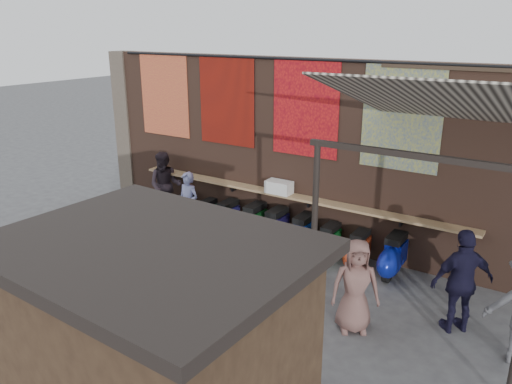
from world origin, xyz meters
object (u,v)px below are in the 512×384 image
scooter_stool_7 (358,250)px  shopper_navy (462,282)px  scooter_stool_0 (184,209)px  shelf_box (279,187)px  scooter_stool_6 (329,243)px  scooter_stool_2 (226,218)px  diner_right (165,185)px  scooter_stool_1 (206,215)px  scooter_stool_5 (302,235)px  scooter_stool_4 (275,228)px  market_stall (160,382)px  scooter_stool_3 (253,223)px  scooter_stool_8 (393,256)px  shopper_tan (355,286)px  diner_left (188,205)px

scooter_stool_7 → shopper_navy: shopper_navy is taller
scooter_stool_0 → scooter_stool_7: size_ratio=0.95×
shelf_box → scooter_stool_6: size_ratio=0.74×
scooter_stool_2 → scooter_stool_7: bearing=0.8°
diner_right → shopper_navy: size_ratio=0.99×
scooter_stool_1 → scooter_stool_0: bearing=179.8°
scooter_stool_2 → scooter_stool_5: bearing=1.8°
scooter_stool_0 → scooter_stool_1: (0.68, -0.00, -0.01)m
scooter_stool_4 → diner_right: diner_right is taller
scooter_stool_1 → shopper_navy: (5.97, -1.17, 0.51)m
scooter_stool_1 → scooter_stool_4: size_ratio=0.84×
scooter_stool_2 → scooter_stool_7: 3.21m
scooter_stool_0 → scooter_stool_4: scooter_stool_4 is taller
scooter_stool_0 → scooter_stool_2: 1.29m
scooter_stool_0 → scooter_stool_4: 2.57m
diner_right → market_stall: bearing=-76.9°
scooter_stool_3 → scooter_stool_4: bearing=1.0°
scooter_stool_6 → scooter_stool_8: bearing=-0.4°
scooter_stool_0 → scooter_stool_3: size_ratio=0.85×
shopper_tan → market_stall: bearing=-128.5°
shopper_navy → market_stall: size_ratio=0.64×
scooter_stool_0 → scooter_stool_8: size_ratio=0.86×
scooter_stool_7 → scooter_stool_3: bearing=-179.9°
scooter_stool_4 → scooter_stool_3: bearing=-179.0°
scooter_stool_6 → scooter_stool_7: 0.66m
scooter_stool_2 → scooter_stool_8: size_ratio=0.94×
shelf_box → scooter_stool_8: size_ratio=0.66×
scooter_stool_1 → diner_left: size_ratio=0.48×
scooter_stool_6 → shopper_navy: (2.81, -1.23, 0.49)m
scooter_stool_8 → market_stall: size_ratio=0.32×
diner_left → shopper_navy: 6.04m
scooter_stool_6 → market_stall: (0.94, -5.90, 0.98)m
scooter_stool_1 → diner_left: diner_left is taller
shelf_box → scooter_stool_4: size_ratio=0.66×
market_stall → scooter_stool_3: bearing=117.8°
diner_left → shopper_navy: bearing=-3.0°
scooter_stool_5 → diner_left: bearing=-166.7°
scooter_stool_1 → scooter_stool_6: size_ratio=0.94×
scooter_stool_1 → shopper_tan: shopper_tan is taller
scooter_stool_3 → diner_left: (-1.36, -0.59, 0.34)m
shopper_navy → diner_right: bearing=-50.5°
diner_right → shelf_box: bearing=-23.9°
scooter_stool_1 → shopper_navy: bearing=-11.1°
scooter_stool_4 → scooter_stool_7: size_ratio=1.11×
scooter_stool_7 → diner_right: (-5.11, 0.00, 0.47)m
diner_right → shopper_navy: 7.36m
diner_left → scooter_stool_7: bearing=11.4°
scooter_stool_3 → diner_left: bearing=-156.5°
scooter_stool_6 → diner_right: bearing=-179.5°
scooter_stool_0 → scooter_stool_1: scooter_stool_0 is taller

